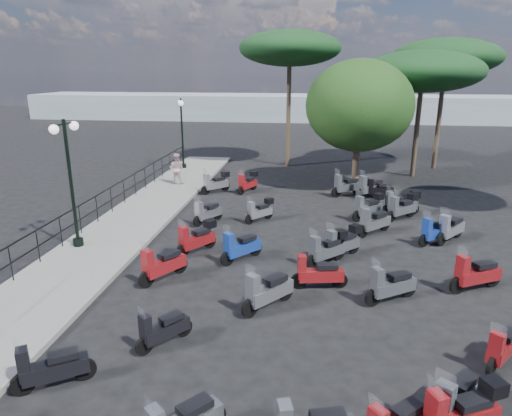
# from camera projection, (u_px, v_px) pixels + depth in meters

# --- Properties ---
(ground) EXTENTS (120.00, 120.00, 0.00)m
(ground) POSITION_uv_depth(u_px,v_px,m) (281.00, 271.00, 14.49)
(ground) COLOR black
(ground) RESTS_ON ground
(sidewalk) EXTENTS (3.00, 30.00, 0.15)m
(sidewalk) POSITION_uv_depth(u_px,v_px,m) (124.00, 229.00, 18.11)
(sidewalk) COLOR slate
(sidewalk) RESTS_ON ground
(railing) EXTENTS (0.04, 26.04, 1.10)m
(railing) POSITION_uv_depth(u_px,v_px,m) (88.00, 209.00, 17.84)
(railing) COLOR black
(railing) RESTS_ON sidewalk
(lamp_post_1) EXTENTS (0.46, 1.30, 4.44)m
(lamp_post_1) POSITION_uv_depth(u_px,v_px,m) (70.00, 176.00, 15.44)
(lamp_post_1) COLOR black
(lamp_post_1) RESTS_ON sidewalk
(lamp_post_2) EXTENTS (0.61, 1.21, 4.29)m
(lamp_post_2) POSITION_uv_depth(u_px,v_px,m) (182.00, 129.00, 28.16)
(lamp_post_2) COLOR black
(lamp_post_2) RESTS_ON sidewalk
(pedestrian_far) EXTENTS (0.86, 0.69, 1.66)m
(pedestrian_far) POSITION_uv_depth(u_px,v_px,m) (176.00, 169.00, 24.63)
(pedestrian_far) COLOR #BE9FA1
(pedestrian_far) RESTS_ON sidewalk
(scooter_0) EXTENTS (1.43, 0.97, 1.29)m
(scooter_0) POSITION_uv_depth(u_px,v_px,m) (51.00, 368.00, 9.09)
(scooter_0) COLOR black
(scooter_0) RESTS_ON ground
(scooter_2) EXTENTS (1.10, 1.60, 1.45)m
(scooter_2) POSITION_uv_depth(u_px,v_px,m) (162.00, 265.00, 13.72)
(scooter_2) COLOR black
(scooter_2) RESTS_ON ground
(scooter_3) EXTENTS (1.16, 1.50, 1.38)m
(scooter_3) POSITION_uv_depth(u_px,v_px,m) (197.00, 238.00, 15.82)
(scooter_3) COLOR black
(scooter_3) RESTS_ON ground
(scooter_4) EXTENTS (0.98, 1.45, 1.31)m
(scooter_4) POSITION_uv_depth(u_px,v_px,m) (207.00, 213.00, 18.85)
(scooter_4) COLOR black
(scooter_4) RESTS_ON ground
(scooter_5) EXTENTS (1.30, 1.34, 1.36)m
(scooter_5) POSITION_uv_depth(u_px,v_px,m) (216.00, 183.00, 23.48)
(scooter_5) COLOR black
(scooter_5) RESTS_ON ground
(scooter_7) EXTENTS (1.02, 1.24, 1.21)m
(scooter_7) POSITION_uv_depth(u_px,v_px,m) (163.00, 330.00, 10.49)
(scooter_7) COLOR black
(scooter_7) RESTS_ON ground
(scooter_8) EXTENTS (1.28, 1.51, 1.48)m
(scooter_8) POSITION_uv_depth(u_px,v_px,m) (267.00, 291.00, 12.08)
(scooter_8) COLOR black
(scooter_8) RESTS_ON ground
(scooter_9) EXTENTS (1.22, 1.41, 1.40)m
(scooter_9) POSITION_uv_depth(u_px,v_px,m) (241.00, 247.00, 15.14)
(scooter_9) COLOR black
(scooter_9) RESTS_ON ground
(scooter_10) EXTENTS (1.10, 1.23, 1.20)m
(scooter_10) POSITION_uv_depth(u_px,v_px,m) (260.00, 211.00, 19.08)
(scooter_10) COLOR black
(scooter_10) RESTS_ON ground
(scooter_11) EXTENTS (0.91, 1.53, 1.31)m
(scooter_11) POSITION_uv_depth(u_px,v_px,m) (248.00, 183.00, 23.59)
(scooter_11) COLOR black
(scooter_11) RESTS_ON ground
(scooter_14) EXTENTS (1.34, 1.32, 1.37)m
(scooter_14) POSITION_uv_depth(u_px,v_px,m) (327.00, 249.00, 14.90)
(scooter_14) COLOR black
(scooter_14) RESTS_ON ground
(scooter_15) EXTENTS (1.67, 0.59, 1.34)m
(scooter_15) POSITION_uv_depth(u_px,v_px,m) (318.00, 274.00, 13.23)
(scooter_15) COLOR black
(scooter_15) RESTS_ON ground
(scooter_16) EXTENTS (1.37, 1.36, 1.45)m
(scooter_16) POSITION_uv_depth(u_px,v_px,m) (374.00, 222.00, 17.55)
(scooter_16) COLOR black
(scooter_16) RESTS_ON ground
(scooter_17) EXTENTS (1.56, 1.15, 1.45)m
(scooter_17) POSITION_uv_depth(u_px,v_px,m) (346.00, 186.00, 22.92)
(scooter_17) COLOR black
(scooter_17) RESTS_ON ground
(scooter_18) EXTENTS (1.19, 1.37, 1.36)m
(scooter_18) POSITION_uv_depth(u_px,v_px,m) (455.00, 400.00, 8.19)
(scooter_18) COLOR black
(scooter_18) RESTS_ON ground
(scooter_19) EXTENTS (1.62, 0.98, 1.39)m
(scooter_19) POSITION_uv_depth(u_px,v_px,m) (461.00, 414.00, 7.77)
(scooter_19) COLOR black
(scooter_19) RESTS_ON ground
(scooter_20) EXTENTS (1.52, 1.06, 1.39)m
(scooter_20) POSITION_uv_depth(u_px,v_px,m) (391.00, 286.00, 12.47)
(scooter_20) COLOR black
(scooter_20) RESTS_ON ground
(scooter_21) EXTENTS (1.67, 1.00, 1.45)m
(scooter_21) POSITION_uv_depth(u_px,v_px,m) (475.00, 274.00, 13.10)
(scooter_21) COLOR black
(scooter_21) RESTS_ON ground
(scooter_22) EXTENTS (1.40, 1.27, 1.38)m
(scooter_22) POSITION_uv_depth(u_px,v_px,m) (402.00, 208.00, 19.33)
(scooter_22) COLOR black
(scooter_22) RESTS_ON ground
(scooter_23) EXTENTS (1.57, 0.64, 1.27)m
(scooter_23) POSITION_uv_depth(u_px,v_px,m) (379.00, 189.00, 22.54)
(scooter_23) COLOR black
(scooter_23) RESTS_ON ground
(scooter_26) EXTENTS (1.05, 1.25, 1.23)m
(scooter_26) POSITION_uv_depth(u_px,v_px,m) (502.00, 347.00, 9.80)
(scooter_26) COLOR black
(scooter_26) RESTS_ON ground
(scooter_27) EXTENTS (1.27, 1.45, 1.44)m
(scooter_27) POSITION_uv_depth(u_px,v_px,m) (450.00, 229.00, 16.82)
(scooter_27) COLOR black
(scooter_27) RESTS_ON ground
(scooter_28) EXTENTS (1.42, 1.12, 1.36)m
(scooter_28) POSITION_uv_depth(u_px,v_px,m) (436.00, 232.00, 16.61)
(scooter_28) COLOR black
(scooter_28) RESTS_ON ground
(scooter_29) EXTENTS (1.71, 0.80, 1.40)m
(scooter_29) POSITION_uv_depth(u_px,v_px,m) (401.00, 204.00, 19.85)
(scooter_29) COLOR black
(scooter_29) RESTS_ON ground
(scooter_30) EXTENTS (1.34, 1.32, 1.37)m
(scooter_30) POSITION_uv_depth(u_px,v_px,m) (343.00, 243.00, 15.43)
(scooter_30) COLOR black
(scooter_30) RESTS_ON ground
(scooter_31) EXTENTS (1.56, 1.15, 1.45)m
(scooter_31) POSITION_uv_depth(u_px,v_px,m) (371.00, 188.00, 22.63)
(scooter_31) COLOR black
(scooter_31) RESTS_ON ground
(scooter_32) EXTENTS (1.40, 1.27, 1.38)m
(scooter_32) POSITION_uv_depth(u_px,v_px,m) (368.00, 207.00, 19.37)
(scooter_32) COLOR black
(scooter_32) RESTS_ON ground
(broadleaf_tree) EXTENTS (5.50, 5.50, 6.69)m
(broadleaf_tree) POSITION_uv_depth(u_px,v_px,m) (359.00, 106.00, 23.25)
(broadleaf_tree) COLOR #38281E
(broadleaf_tree) RESTS_ON ground
(pine_0) EXTENTS (6.68, 6.68, 7.19)m
(pine_0) POSITION_uv_depth(u_px,v_px,m) (423.00, 71.00, 25.45)
(pine_0) COLOR #38281E
(pine_0) RESTS_ON ground
(pine_1) EXTENTS (6.45, 6.45, 7.96)m
(pine_1) POSITION_uv_depth(u_px,v_px,m) (446.00, 57.00, 27.44)
(pine_1) COLOR #38281E
(pine_1) RESTS_ON ground
(pine_2) EXTENTS (6.31, 6.31, 8.46)m
(pine_2) POSITION_uv_depth(u_px,v_px,m) (290.00, 49.00, 27.98)
(pine_2) COLOR #38281E
(pine_2) RESTS_ON ground
(distant_hills) EXTENTS (70.00, 8.00, 3.00)m
(distant_hills) POSITION_uv_depth(u_px,v_px,m) (309.00, 108.00, 56.70)
(distant_hills) COLOR gray
(distant_hills) RESTS_ON ground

